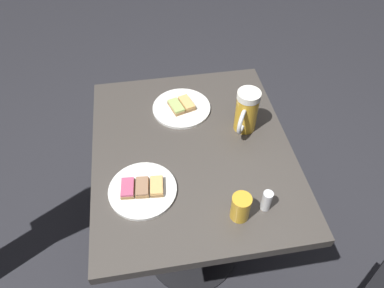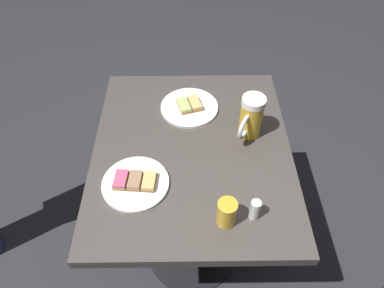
% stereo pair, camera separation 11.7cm
% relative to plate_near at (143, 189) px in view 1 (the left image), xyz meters
% --- Properties ---
extents(ground_plane, '(6.00, 6.00, 0.00)m').
position_rel_plate_near_xyz_m(ground_plane, '(0.18, 0.15, -0.78)').
color(ground_plane, '#28282D').
extents(cafe_table, '(0.66, 0.79, 0.77)m').
position_rel_plate_near_xyz_m(cafe_table, '(0.18, 0.15, -0.18)').
color(cafe_table, black).
rests_on(cafe_table, ground_plane).
extents(plate_near, '(0.21, 0.21, 0.03)m').
position_rel_plate_near_xyz_m(plate_near, '(0.00, 0.00, 0.00)').
color(plate_near, white).
rests_on(plate_near, cafe_table).
extents(plate_far, '(0.21, 0.21, 0.03)m').
position_rel_plate_near_xyz_m(plate_far, '(0.17, 0.34, -0.00)').
color(plate_far, white).
rests_on(plate_far, cafe_table).
extents(beer_mug, '(0.09, 0.12, 0.16)m').
position_rel_plate_near_xyz_m(beer_mug, '(0.37, 0.21, 0.07)').
color(beer_mug, gold).
rests_on(beer_mug, cafe_table).
extents(beer_glass_small, '(0.06, 0.06, 0.09)m').
position_rel_plate_near_xyz_m(beer_glass_small, '(0.27, -0.13, 0.03)').
color(beer_glass_small, gold).
rests_on(beer_glass_small, cafe_table).
extents(salt_shaker, '(0.03, 0.03, 0.07)m').
position_rel_plate_near_xyz_m(salt_shaker, '(0.35, -0.12, 0.03)').
color(salt_shaker, silver).
rests_on(salt_shaker, cafe_table).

